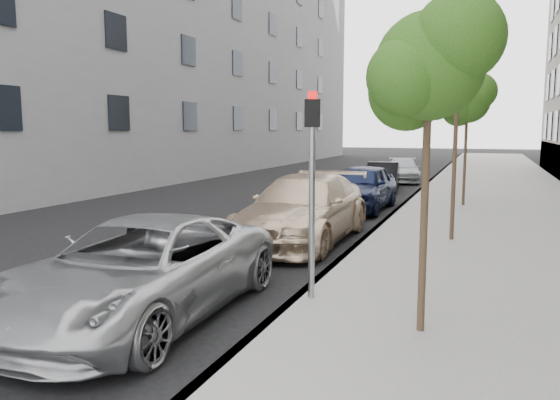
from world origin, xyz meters
The scene contains 12 objects.
ground centered at (0.00, 0.00, 0.00)m, with size 160.00×160.00×0.00m, color black.
sidewalk centered at (4.30, 24.00, 0.07)m, with size 6.40×72.00×0.14m, color gray.
curb centered at (1.18, 24.00, 0.07)m, with size 0.15×72.00×0.14m, color #9E9B93.
tree_near centered at (3.23, 1.50, 3.59)m, with size 1.71×1.51×4.29m.
tree_mid centered at (3.23, 8.00, 4.49)m, with size 1.59×1.39×5.14m.
tree_far centered at (3.23, 14.50, 3.79)m, with size 1.85×1.65×4.57m.
signal_pole centered at (1.40, 2.35, 2.16)m, with size 0.28×0.24×3.23m.
minivan centered at (-0.79, 0.94, 0.74)m, with size 2.45×5.31×1.48m, color #ABADB0.
suv centered at (-0.32, 7.15, 0.83)m, with size 2.32×5.70×1.65m, color #CFB393.
sedan_blue centered at (-0.15, 13.01, 0.80)m, with size 1.89×4.70×1.60m, color #101737.
sedan_black centered at (-0.50, 19.15, 0.66)m, with size 1.39×3.98×1.31m, color black.
sedan_rear centered at (-0.29, 23.91, 0.63)m, with size 1.76×4.34×1.26m, color #999DA1.
Camera 1 is at (3.93, -5.70, 2.79)m, focal length 35.00 mm.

